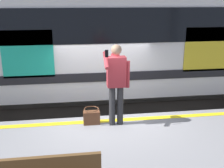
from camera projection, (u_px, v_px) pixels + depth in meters
name	position (u px, v px, depth m)	size (l,w,h in m)	color
ground_plane	(108.00, 148.00, 6.97)	(24.97, 24.97, 0.00)	#4C4742
safety_line	(109.00, 121.00, 6.41)	(15.15, 0.16, 0.01)	yellow
track_rail_near	(101.00, 119.00, 8.46)	(20.10, 0.08, 0.16)	slate
track_rail_far	(97.00, 102.00, 9.81)	(20.10, 0.08, 0.16)	slate
train_carriage	(114.00, 35.00, 8.45)	(13.68, 2.78, 4.03)	silver
passenger	(116.00, 79.00, 5.93)	(0.57, 0.55, 1.82)	#262628
handbag	(92.00, 117.00, 6.21)	(0.37, 0.34, 0.37)	#59331E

